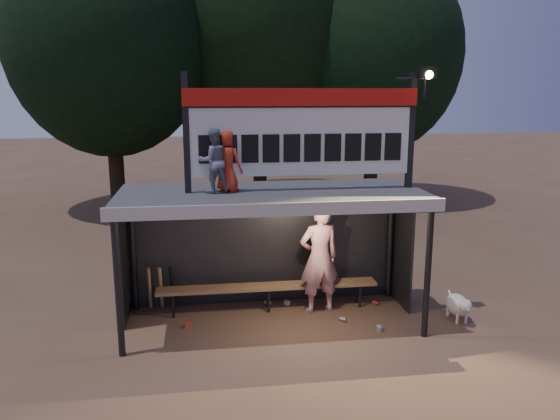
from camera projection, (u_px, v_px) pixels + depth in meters
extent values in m
plane|color=brown|center=(272.00, 322.00, 9.47)|extent=(80.00, 80.00, 0.00)
imported|color=white|center=(319.00, 258.00, 9.73)|extent=(0.82, 0.62, 2.03)
imported|color=gray|center=(213.00, 161.00, 8.68)|extent=(0.59, 0.52, 1.03)
imported|color=#B22E1B|center=(228.00, 161.00, 8.78)|extent=(0.58, 0.56, 1.00)
cube|color=#3E3E41|center=(271.00, 194.00, 8.99)|extent=(5.00, 2.00, 0.12)
cube|color=beige|center=(280.00, 210.00, 8.01)|extent=(5.10, 0.06, 0.20)
cylinder|color=black|center=(118.00, 287.00, 8.04)|extent=(0.10, 0.10, 2.20)
cylinder|color=black|center=(428.00, 272.00, 8.69)|extent=(0.10, 0.10, 2.20)
cylinder|color=black|center=(133.00, 252.00, 9.78)|extent=(0.10, 0.10, 2.20)
cylinder|color=black|center=(390.00, 242.00, 10.43)|extent=(0.10, 0.10, 2.20)
cube|color=black|center=(265.00, 245.00, 10.20)|extent=(5.00, 0.04, 2.20)
cube|color=black|center=(124.00, 259.00, 9.38)|extent=(0.04, 1.00, 2.20)
cube|color=black|center=(403.00, 247.00, 10.06)|extent=(0.04, 1.00, 2.20)
cylinder|color=black|center=(265.00, 190.00, 9.98)|extent=(5.00, 0.06, 0.06)
cube|color=black|center=(186.00, 133.00, 8.59)|extent=(0.10, 0.10, 1.90)
cube|color=black|center=(411.00, 131.00, 9.09)|extent=(0.10, 0.10, 1.90)
cube|color=silver|center=(302.00, 132.00, 8.84)|extent=(3.80, 0.08, 1.40)
cube|color=#AD130C|center=(303.00, 97.00, 8.67)|extent=(3.80, 0.04, 0.28)
cube|color=black|center=(303.00, 107.00, 8.70)|extent=(3.80, 0.02, 0.03)
cube|color=black|center=(207.00, 149.00, 8.64)|extent=(0.27, 0.03, 0.45)
cube|color=black|center=(229.00, 149.00, 8.68)|extent=(0.27, 0.03, 0.45)
cube|color=black|center=(250.00, 149.00, 8.73)|extent=(0.27, 0.03, 0.45)
cube|color=black|center=(271.00, 148.00, 8.78)|extent=(0.27, 0.03, 0.45)
cube|color=black|center=(292.00, 148.00, 8.82)|extent=(0.27, 0.03, 0.45)
cube|color=black|center=(312.00, 148.00, 8.87)|extent=(0.27, 0.03, 0.45)
cube|color=black|center=(333.00, 148.00, 8.91)|extent=(0.27, 0.03, 0.45)
cube|color=black|center=(353.00, 147.00, 8.96)|extent=(0.27, 0.03, 0.45)
cube|color=black|center=(373.00, 147.00, 9.01)|extent=(0.27, 0.03, 0.45)
cube|color=black|center=(393.00, 147.00, 9.05)|extent=(0.27, 0.03, 0.45)
cylinder|color=black|center=(411.00, 79.00, 8.90)|extent=(0.50, 0.04, 0.04)
cylinder|color=black|center=(425.00, 88.00, 8.97)|extent=(0.04, 0.04, 0.30)
cube|color=black|center=(427.00, 72.00, 8.87)|extent=(0.30, 0.22, 0.18)
sphere|color=#FFD88C|center=(429.00, 75.00, 8.79)|extent=(0.14, 0.14, 0.14)
cube|color=olive|center=(268.00, 286.00, 9.91)|extent=(4.00, 0.35, 0.06)
cylinder|color=black|center=(173.00, 306.00, 9.61)|extent=(0.05, 0.05, 0.45)
cylinder|color=black|center=(174.00, 301.00, 9.84)|extent=(0.05, 0.05, 0.45)
cylinder|color=black|center=(269.00, 301.00, 9.84)|extent=(0.05, 0.05, 0.45)
cylinder|color=black|center=(267.00, 296.00, 10.07)|extent=(0.05, 0.05, 0.45)
cylinder|color=black|center=(360.00, 296.00, 10.07)|extent=(0.05, 0.05, 0.45)
cylinder|color=black|center=(357.00, 291.00, 10.30)|extent=(0.05, 0.05, 0.45)
cylinder|color=black|center=(116.00, 154.00, 18.20)|extent=(0.50, 0.50, 3.74)
ellipsoid|color=black|center=(108.00, 40.00, 17.42)|extent=(6.46, 6.46, 7.48)
cylinder|color=black|center=(260.00, 141.00, 20.28)|extent=(0.50, 0.50, 4.18)
ellipsoid|color=black|center=(259.00, 26.00, 19.41)|extent=(7.22, 7.22, 8.36)
cylinder|color=black|center=(371.00, 151.00, 19.93)|extent=(0.50, 0.50, 3.52)
ellipsoid|color=black|center=(375.00, 54.00, 19.20)|extent=(6.08, 6.08, 7.04)
ellipsoid|color=beige|center=(458.00, 305.00, 9.53)|extent=(0.36, 0.58, 0.36)
sphere|color=beige|center=(465.00, 306.00, 9.24)|extent=(0.22, 0.22, 0.22)
cone|color=beige|center=(468.00, 309.00, 9.14)|extent=(0.10, 0.10, 0.10)
cone|color=beige|center=(464.00, 301.00, 9.19)|extent=(0.06, 0.06, 0.07)
cone|color=beige|center=(469.00, 301.00, 9.20)|extent=(0.06, 0.06, 0.07)
cylinder|color=silver|center=(457.00, 319.00, 9.38)|extent=(0.05, 0.05, 0.18)
cylinder|color=beige|center=(466.00, 318.00, 9.40)|extent=(0.05, 0.05, 0.18)
cylinder|color=silver|center=(448.00, 311.00, 9.73)|extent=(0.05, 0.05, 0.18)
cylinder|color=beige|center=(457.00, 310.00, 9.75)|extent=(0.05, 0.05, 0.18)
cylinder|color=white|center=(450.00, 295.00, 9.80)|extent=(0.04, 0.16, 0.14)
cylinder|color=#997947|center=(150.00, 288.00, 9.88)|extent=(0.08, 0.27, 0.84)
cylinder|color=#A4804C|center=(161.00, 287.00, 9.91)|extent=(0.07, 0.30, 0.83)
cylinder|color=black|center=(172.00, 287.00, 9.94)|extent=(0.08, 0.33, 0.83)
cube|color=red|center=(187.00, 325.00, 9.25)|extent=(0.12, 0.10, 0.08)
cylinder|color=#A7A6AB|center=(343.00, 319.00, 9.49)|extent=(0.13, 0.13, 0.07)
cube|color=silver|center=(287.00, 303.00, 10.23)|extent=(0.11, 0.12, 0.08)
cylinder|color=#A02C1B|center=(376.00, 303.00, 10.23)|extent=(0.13, 0.13, 0.07)
cube|color=#A2A2A7|center=(379.00, 328.00, 9.12)|extent=(0.09, 0.11, 0.08)
cylinder|color=white|center=(268.00, 303.00, 10.24)|extent=(0.13, 0.13, 0.07)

